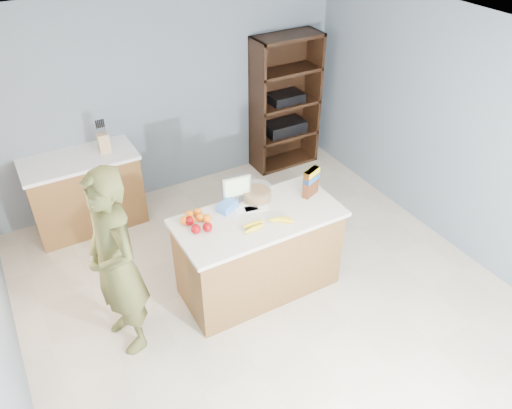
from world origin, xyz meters
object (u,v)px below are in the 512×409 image
tv (237,187)px  cereal_box (311,180)px  person (115,265)px  counter_peninsula (259,256)px  shelving_unit (283,104)px

tv → cereal_box: bearing=-20.2°
person → tv: (1.28, 0.30, 0.17)m
counter_peninsula → tv: tv is taller
shelving_unit → cereal_box: (-0.94, -1.99, 0.20)m
shelving_unit → person: bearing=-144.8°
counter_peninsula → shelving_unit: shelving_unit is taller
counter_peninsula → cereal_box: 0.90m
shelving_unit → counter_peninsula: bearing=-127.1°
tv → person: bearing=-166.9°
counter_peninsula → shelving_unit: (1.55, 2.05, 0.45)m
tv → shelving_unit: bearing=47.1°
person → cereal_box: size_ratio=6.28×
counter_peninsula → cereal_box: bearing=5.5°
tv → cereal_box: (0.68, -0.25, 0.01)m
shelving_unit → cereal_box: size_ratio=6.35×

